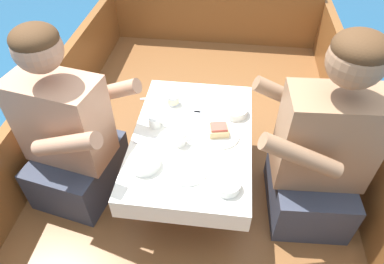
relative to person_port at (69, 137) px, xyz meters
name	(u,v)px	position (x,y,z in m)	size (l,w,h in m)	color
ground_plane	(191,215)	(0.58, 0.04, -0.62)	(60.00, 60.00, 0.00)	navy
boat_deck	(191,203)	(0.58, 0.04, -0.50)	(1.83, 3.36, 0.25)	brown
gunwale_port	(25,150)	(-0.30, 0.04, -0.17)	(0.06, 3.36, 0.41)	brown
gunwale_starboard	(373,182)	(1.46, 0.04, -0.17)	(0.06, 3.36, 0.41)	brown
bow_coaming	(215,16)	(0.58, 1.69, -0.14)	(1.71, 0.06, 0.47)	brown
cockpit_table	(192,141)	(0.58, 0.08, -0.03)	(0.56, 0.84, 0.38)	#B2B2B7
person_port	(69,137)	(0.00, 0.00, 0.00)	(0.58, 0.52, 0.94)	#333847
person_starboard	(320,153)	(1.16, 0.01, 0.03)	(0.54, 0.46, 0.98)	#333847
plate_sandwich	(218,134)	(0.71, 0.09, 0.01)	(0.21, 0.21, 0.01)	silver
plate_bread	(188,171)	(0.59, -0.15, 0.01)	(0.17, 0.17, 0.01)	silver
sandwich	(219,130)	(0.71, 0.09, 0.04)	(0.10, 0.09, 0.05)	#E0BC7F
bowl_port_near	(227,184)	(0.76, -0.22, 0.03)	(0.11, 0.11, 0.04)	silver
bowl_starboard_near	(144,162)	(0.40, -0.14, 0.03)	(0.14, 0.14, 0.04)	silver
bowl_center_far	(235,110)	(0.78, 0.26, 0.03)	(0.13, 0.13, 0.04)	silver
coffee_cup_port	(155,122)	(0.40, 0.12, 0.04)	(0.09, 0.06, 0.05)	silver
coffee_cup_starboard	(180,138)	(0.53, 0.01, 0.04)	(0.09, 0.06, 0.07)	silver
tin_can	(173,100)	(0.45, 0.30, 0.04)	(0.07, 0.07, 0.05)	silver
utensil_spoon_starboard	(143,146)	(0.37, -0.02, 0.01)	(0.15, 0.11, 0.01)	silver
utensil_fork_starboard	(188,111)	(0.54, 0.24, 0.01)	(0.17, 0.02, 0.00)	silver
utensil_spoon_center	(163,138)	(0.45, 0.04, 0.01)	(0.17, 0.06, 0.01)	silver
utensil_knife_port	(156,98)	(0.36, 0.33, 0.01)	(0.17, 0.05, 0.00)	silver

